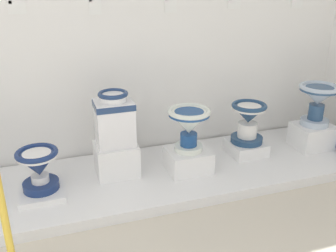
{
  "coord_description": "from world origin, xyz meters",
  "views": [
    {
      "loc": [
        1.36,
        -0.63,
        1.7
      ],
      "look_at": [
        2.29,
        2.17,
        0.51
      ],
      "focal_mm": 40.05,
      "sensor_mm": 36.0,
      "label": 1
    }
  ],
  "objects_px": {
    "antique_toilet_broad_patterned": "(318,98)",
    "info_placard_fourth": "(170,4)",
    "antique_toilet_leftmost": "(248,118)",
    "stanchion_post_near_left": "(10,246)",
    "plinth_block_tall_cobalt": "(42,191)",
    "info_placard_second": "(16,6)",
    "plinth_block_central_ornate": "(117,159)",
    "antique_toilet_squat_floral": "(189,123)",
    "info_placard_sixth": "(297,1)",
    "antique_toilet_tall_cobalt": "(38,166)",
    "plinth_block_leftmost": "(246,147)",
    "plinth_block_broad_patterned": "(312,136)",
    "plinth_block_squat_floral": "(188,160)",
    "info_placard_fifth": "(234,2)",
    "info_placard_third": "(95,5)",
    "antique_toilet_central_ornate": "(114,118)"
  },
  "relations": [
    {
      "from": "stanchion_post_near_left",
      "to": "info_placard_sixth",
      "type": "bearing_deg",
      "value": 28.63
    },
    {
      "from": "antique_toilet_squat_floral",
      "to": "info_placard_third",
      "type": "relative_size",
      "value": 2.55
    },
    {
      "from": "antique_toilet_broad_patterned",
      "to": "stanchion_post_near_left",
      "type": "distance_m",
      "value": 2.94
    },
    {
      "from": "antique_toilet_leftmost",
      "to": "info_placard_fourth",
      "type": "distance_m",
      "value": 1.27
    },
    {
      "from": "antique_toilet_leftmost",
      "to": "info_placard_fifth",
      "type": "relative_size",
      "value": 2.95
    },
    {
      "from": "antique_toilet_leftmost",
      "to": "plinth_block_squat_floral",
      "type": "bearing_deg",
      "value": -168.33
    },
    {
      "from": "antique_toilet_leftmost",
      "to": "info_placard_third",
      "type": "height_order",
      "value": "info_placard_third"
    },
    {
      "from": "plinth_block_leftmost",
      "to": "antique_toilet_broad_patterned",
      "type": "height_order",
      "value": "antique_toilet_broad_patterned"
    },
    {
      "from": "antique_toilet_leftmost",
      "to": "info_placard_third",
      "type": "distance_m",
      "value": 1.71
    },
    {
      "from": "plinth_block_squat_floral",
      "to": "plinth_block_leftmost",
      "type": "bearing_deg",
      "value": 11.67
    },
    {
      "from": "antique_toilet_tall_cobalt",
      "to": "info_placard_second",
      "type": "height_order",
      "value": "info_placard_second"
    },
    {
      "from": "plinth_block_broad_patterned",
      "to": "info_placard_fifth",
      "type": "xyz_separation_m",
      "value": [
        -0.69,
        0.53,
        1.26
      ]
    },
    {
      "from": "plinth_block_tall_cobalt",
      "to": "info_placard_second",
      "type": "relative_size",
      "value": 2.87
    },
    {
      "from": "info_placard_fifth",
      "to": "antique_toilet_tall_cobalt",
      "type": "bearing_deg",
      "value": -162.94
    },
    {
      "from": "plinth_block_central_ornate",
      "to": "plinth_block_squat_floral",
      "type": "xyz_separation_m",
      "value": [
        0.61,
        -0.13,
        -0.04
      ]
    },
    {
      "from": "info_placard_third",
      "to": "info_placard_fourth",
      "type": "height_order",
      "value": "info_placard_third"
    },
    {
      "from": "plinth_block_tall_cobalt",
      "to": "info_placard_second",
      "type": "bearing_deg",
      "value": 91.85
    },
    {
      "from": "plinth_block_tall_cobalt",
      "to": "antique_toilet_central_ornate",
      "type": "bearing_deg",
      "value": 12.26
    },
    {
      "from": "antique_toilet_squat_floral",
      "to": "info_placard_sixth",
      "type": "bearing_deg",
      "value": 23.06
    },
    {
      "from": "plinth_block_central_ornate",
      "to": "antique_toilet_squat_floral",
      "type": "distance_m",
      "value": 0.7
    },
    {
      "from": "antique_toilet_tall_cobalt",
      "to": "antique_toilet_broad_patterned",
      "type": "xyz_separation_m",
      "value": [
        2.6,
        0.06,
        0.27
      ]
    },
    {
      "from": "plinth_block_leftmost",
      "to": "info_placard_second",
      "type": "distance_m",
      "value": 2.37
    },
    {
      "from": "plinth_block_central_ornate",
      "to": "info_placard_sixth",
      "type": "xyz_separation_m",
      "value": [
        1.99,
        0.45,
        1.23
      ]
    },
    {
      "from": "plinth_block_broad_patterned",
      "to": "info_placard_third",
      "type": "distance_m",
      "value": 2.42
    },
    {
      "from": "antique_toilet_broad_patterned",
      "to": "info_placard_third",
      "type": "distance_m",
      "value": 2.24
    },
    {
      "from": "info_placard_fourth",
      "to": "plinth_block_broad_patterned",
      "type": "bearing_deg",
      "value": -21.65
    },
    {
      "from": "antique_toilet_squat_floral",
      "to": "info_placard_fourth",
      "type": "distance_m",
      "value": 1.1
    },
    {
      "from": "plinth_block_squat_floral",
      "to": "antique_toilet_squat_floral",
      "type": "xyz_separation_m",
      "value": [
        -0.0,
        0.0,
        0.35
      ]
    },
    {
      "from": "antique_toilet_tall_cobalt",
      "to": "antique_toilet_squat_floral",
      "type": "bearing_deg",
      "value": 0.13
    },
    {
      "from": "plinth_block_central_ornate",
      "to": "stanchion_post_near_left",
      "type": "xyz_separation_m",
      "value": [
        -0.79,
        -1.06,
        0.11
      ]
    },
    {
      "from": "antique_toilet_squat_floral",
      "to": "antique_toilet_tall_cobalt",
      "type": "bearing_deg",
      "value": -179.87
    },
    {
      "from": "info_placard_fifth",
      "to": "info_placard_sixth",
      "type": "distance_m",
      "value": 0.7
    },
    {
      "from": "plinth_block_central_ornate",
      "to": "antique_toilet_leftmost",
      "type": "relative_size",
      "value": 0.91
    },
    {
      "from": "antique_toilet_tall_cobalt",
      "to": "plinth_block_central_ornate",
      "type": "xyz_separation_m",
      "value": [
        0.63,
        0.14,
        -0.11
      ]
    },
    {
      "from": "antique_toilet_broad_patterned",
      "to": "info_placard_fourth",
      "type": "height_order",
      "value": "info_placard_fourth"
    },
    {
      "from": "plinth_block_leftmost",
      "to": "antique_toilet_broad_patterned",
      "type": "distance_m",
      "value": 0.84
    },
    {
      "from": "info_placard_fourth",
      "to": "info_placard_sixth",
      "type": "relative_size",
      "value": 1.11
    },
    {
      "from": "plinth_block_tall_cobalt",
      "to": "plinth_block_squat_floral",
      "type": "bearing_deg",
      "value": 0.13
    },
    {
      "from": "antique_toilet_broad_patterned",
      "to": "info_placard_second",
      "type": "xyz_separation_m",
      "value": [
        -2.62,
        0.53,
        0.87
      ]
    },
    {
      "from": "plinth_block_broad_patterned",
      "to": "info_placard_second",
      "type": "bearing_deg",
      "value": 168.63
    },
    {
      "from": "antique_toilet_squat_floral",
      "to": "plinth_block_broad_patterned",
      "type": "relative_size",
      "value": 1.03
    },
    {
      "from": "info_placard_second",
      "to": "info_placard_third",
      "type": "height_order",
      "value": "info_placard_third"
    },
    {
      "from": "antique_toilet_central_ornate",
      "to": "plinth_block_squat_floral",
      "type": "distance_m",
      "value": 0.76
    },
    {
      "from": "info_placard_sixth",
      "to": "stanchion_post_near_left",
      "type": "relative_size",
      "value": 0.13
    },
    {
      "from": "antique_toilet_leftmost",
      "to": "antique_toilet_tall_cobalt",
      "type": "bearing_deg",
      "value": -175.84
    },
    {
      "from": "antique_toilet_tall_cobalt",
      "to": "antique_toilet_leftmost",
      "type": "bearing_deg",
      "value": 4.16
    },
    {
      "from": "info_placard_third",
      "to": "antique_toilet_tall_cobalt",
      "type": "bearing_deg",
      "value": -135.56
    },
    {
      "from": "plinth_block_tall_cobalt",
      "to": "info_placard_third",
      "type": "distance_m",
      "value": 1.59
    },
    {
      "from": "antique_toilet_leftmost",
      "to": "stanchion_post_near_left",
      "type": "distance_m",
      "value": 2.32
    },
    {
      "from": "info_placard_second",
      "to": "info_placard_sixth",
      "type": "xyz_separation_m",
      "value": [
        2.64,
        0.0,
        -0.01
      ]
    }
  ]
}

